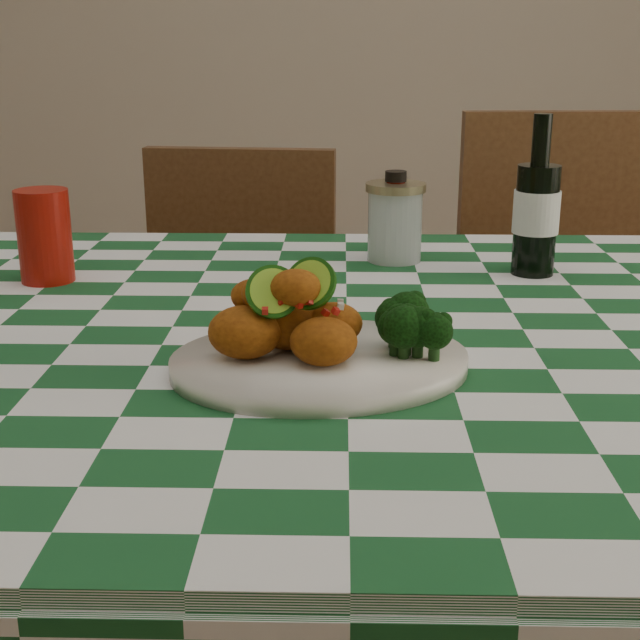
# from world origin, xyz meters

# --- Properties ---
(dining_table) EXTENTS (1.66, 1.06, 0.79)m
(dining_table) POSITION_xyz_m (0.00, 0.00, 0.39)
(dining_table) COLOR #185126
(dining_table) RESTS_ON ground
(plate) EXTENTS (0.34, 0.29, 0.02)m
(plate) POSITION_xyz_m (-0.03, -0.14, 0.80)
(plate) COLOR silver
(plate) RESTS_ON dining_table
(fried_chicken_pile) EXTENTS (0.14, 0.10, 0.09)m
(fried_chicken_pile) POSITION_xyz_m (-0.05, -0.14, 0.85)
(fried_chicken_pile) COLOR #9E500F
(fried_chicken_pile) RESTS_ON plate
(broccoli_side) EXTENTS (0.08, 0.08, 0.06)m
(broccoli_side) POSITION_xyz_m (0.06, -0.13, 0.83)
(broccoli_side) COLOR black
(broccoli_side) RESTS_ON plate
(red_tumbler) EXTENTS (0.09, 0.09, 0.13)m
(red_tumbler) POSITION_xyz_m (-0.42, 0.20, 0.85)
(red_tumbler) COLOR #961108
(red_tumbler) RESTS_ON dining_table
(ketchup_bottle) EXTENTS (0.08, 0.08, 0.14)m
(ketchup_bottle) POSITION_xyz_m (0.07, 0.33, 0.85)
(ketchup_bottle) COLOR #690F05
(ketchup_bottle) RESTS_ON dining_table
(mason_jar) EXTENTS (0.11, 0.11, 0.12)m
(mason_jar) POSITION_xyz_m (0.07, 0.33, 0.84)
(mason_jar) COLOR #B2BCBA
(mason_jar) RESTS_ON dining_table
(beer_bottle) EXTENTS (0.08, 0.08, 0.23)m
(beer_bottle) POSITION_xyz_m (0.27, 0.26, 0.90)
(beer_bottle) COLOR black
(beer_bottle) RESTS_ON dining_table
(wooden_chair_left) EXTENTS (0.44, 0.46, 0.89)m
(wooden_chair_left) POSITION_xyz_m (-0.24, 0.71, 0.44)
(wooden_chair_left) COLOR #472814
(wooden_chair_left) RESTS_ON ground
(wooden_chair_right) EXTENTS (0.46, 0.48, 0.97)m
(wooden_chair_right) POSITION_xyz_m (0.47, 0.68, 0.48)
(wooden_chair_right) COLOR #472814
(wooden_chair_right) RESTS_ON ground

